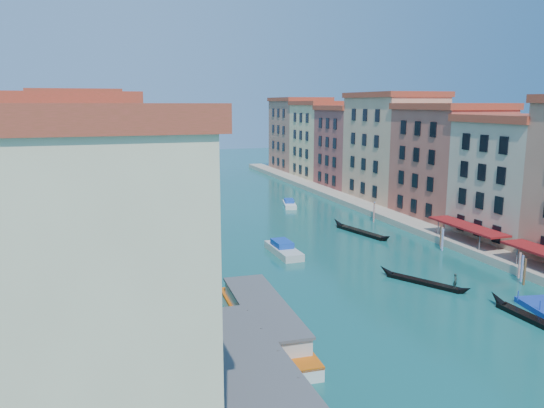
{
  "coord_description": "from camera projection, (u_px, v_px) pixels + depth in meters",
  "views": [
    {
      "loc": [
        -23.98,
        -17.3,
        19.0
      ],
      "look_at": [
        -3.42,
        43.69,
        6.71
      ],
      "focal_mm": 35.0,
      "sensor_mm": 36.0,
      "label": 1
    }
  ],
  "objects": [
    {
      "name": "mooring_poles_right",
      "position": [
        503.0,
        263.0,
        59.75
      ],
      "size": [
        1.44,
        54.24,
        3.2
      ],
      "color": "brown",
      "rests_on": "ground"
    },
    {
      "name": "vaporetto_stop",
      "position": [
        243.0,
        389.0,
        33.07
      ],
      "size": [
        5.4,
        16.4,
        3.65
      ],
      "color": "#58585A",
      "rests_on": "ground"
    },
    {
      "name": "left_bank_palazzos",
      "position": [
        80.0,
        168.0,
        77.41
      ],
      "size": [
        12.8,
        128.4,
        21.0
      ],
      "color": "beige",
      "rests_on": "ground"
    },
    {
      "name": "gondola_fore",
      "position": [
        423.0,
        281.0,
        56.44
      ],
      "size": [
        6.05,
        9.75,
        2.15
      ],
      "rotation": [
        0.0,
        0.0,
        0.52
      ],
      "color": "black",
      "rests_on": "ground"
    },
    {
      "name": "vaporetto_far",
      "position": [
        182.0,
        198.0,
        100.53
      ],
      "size": [
        10.0,
        18.61,
        2.72
      ],
      "rotation": [
        0.0,
        0.0,
        0.34
      ],
      "color": "silver",
      "rests_on": "ground"
    },
    {
      "name": "vaporetto_near",
      "position": [
        263.0,
        320.0,
        44.29
      ],
      "size": [
        4.8,
        17.95,
        2.65
      ],
      "rotation": [
        0.0,
        0.0,
        -0.04
      ],
      "color": "white",
      "rests_on": "ground"
    },
    {
      "name": "quay",
      "position": [
        369.0,
        208.0,
        94.5
      ],
      "size": [
        4.0,
        140.0,
        1.0
      ],
      "primitive_type": "cube",
      "color": "#A09481",
      "rests_on": "ground"
    },
    {
      "name": "motorboat_mid",
      "position": [
        283.0,
        249.0,
        67.71
      ],
      "size": [
        2.64,
        8.02,
        1.65
      ],
      "rotation": [
        0.0,
        0.0,
        0.02
      ],
      "color": "silver",
      "rests_on": "ground"
    },
    {
      "name": "gondola_far",
      "position": [
        359.0,
        231.0,
        78.49
      ],
      "size": [
        3.97,
        12.59,
        1.81
      ],
      "rotation": [
        0.0,
        0.0,
        0.24
      ],
      "color": "black",
      "rests_on": "ground"
    },
    {
      "name": "mooring_poles_left",
      "position": [
        204.0,
        398.0,
        32.31
      ],
      "size": [
        0.24,
        8.24,
        3.2
      ],
      "color": "brown",
      "rests_on": "ground"
    },
    {
      "name": "motorboat_far",
      "position": [
        289.0,
        204.0,
        98.76
      ],
      "size": [
        3.6,
        6.79,
        1.34
      ],
      "rotation": [
        0.0,
        0.0,
        -0.25
      ],
      "color": "white",
      "rests_on": "ground"
    },
    {
      "name": "gondola_right",
      "position": [
        542.0,
        321.0,
        45.73
      ],
      "size": [
        1.37,
        12.05,
        2.4
      ],
      "rotation": [
        0.0,
        0.0,
        0.03
      ],
      "color": "black",
      "rests_on": "ground"
    },
    {
      "name": "right_bank_palazzos",
      "position": [
        410.0,
        155.0,
        95.28
      ],
      "size": [
        12.8,
        128.4,
        21.0
      ],
      "color": "brown",
      "rests_on": "ground"
    }
  ]
}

